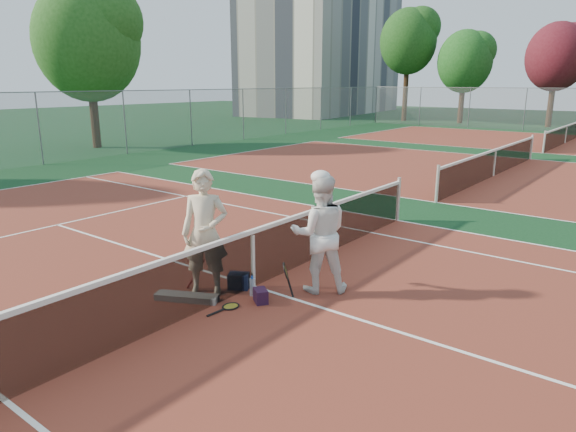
{
  "coord_description": "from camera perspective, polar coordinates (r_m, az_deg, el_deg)",
  "views": [
    {
      "loc": [
        5.47,
        -6.12,
        3.39
      ],
      "look_at": [
        0.0,
        0.97,
        1.05
      ],
      "focal_mm": 32.0,
      "sensor_mm": 36.0,
      "label": 1
    }
  ],
  "objects": [
    {
      "name": "court_far_a",
      "position": [
        20.64,
        21.85,
        4.15
      ],
      "size": [
        23.77,
        10.97,
        0.01
      ],
      "primitive_type": "cube",
      "color": "maroon",
      "rests_on": "ground"
    },
    {
      "name": "net_far_b",
      "position": [
        33.69,
        28.5,
        8.0
      ],
      "size": [
        0.1,
        10.98,
        1.02
      ],
      "primitive_type": null,
      "color": "black",
      "rests_on": "ground"
    },
    {
      "name": "sports_bag_purple",
      "position": [
        8.23,
        -3.06,
        -8.85
      ],
      "size": [
        0.33,
        0.31,
        0.22
      ],
      "primitive_type": "cube",
      "rotation": [
        0.0,
        0.0,
        -0.61
      ],
      "color": "black",
      "rests_on": "ground"
    },
    {
      "name": "racket_red",
      "position": [
        8.78,
        -9.67,
        -6.43
      ],
      "size": [
        0.43,
        0.41,
        0.53
      ],
      "primitive_type": null,
      "rotation": [
        0.0,
        0.0,
        0.54
      ],
      "color": "maroon",
      "rests_on": "ground"
    },
    {
      "name": "court_main",
      "position": [
        8.88,
        -3.86,
        -7.81
      ],
      "size": [
        23.77,
        10.97,
        0.01
      ],
      "primitive_type": "cube",
      "color": "maroon",
      "rests_on": "ground"
    },
    {
      "name": "racket_black_held",
      "position": [
        8.33,
        -0.27,
        -7.18
      ],
      "size": [
        0.31,
        0.33,
        0.59
      ],
      "primitive_type": null,
      "rotation": [
        0.0,
        0.0,
        3.79
      ],
      "color": "black",
      "rests_on": "ground"
    },
    {
      "name": "net_main",
      "position": [
        8.7,
        -3.91,
        -4.72
      ],
      "size": [
        0.1,
        10.98,
        1.02
      ],
      "primitive_type": null,
      "color": "black",
      "rests_on": "ground"
    },
    {
      "name": "player_b",
      "position": [
        8.42,
        3.55,
        -1.97
      ],
      "size": [
        1.21,
        1.19,
        1.97
      ],
      "primitive_type": "imported",
      "rotation": [
        0.0,
        0.0,
        3.85
      ],
      "color": "white",
      "rests_on": "ground"
    },
    {
      "name": "net_cover_canvas",
      "position": [
        8.46,
        -11.19,
        -8.86
      ],
      "size": [
        1.02,
        0.67,
        0.11
      ],
      "primitive_type": "cube",
      "rotation": [
        0.0,
        0.0,
        0.46
      ],
      "color": "slate",
      "rests_on": "ground"
    },
    {
      "name": "tree_back_0",
      "position": [
        48.28,
        13.21,
        18.33
      ],
      "size": [
        4.89,
        4.89,
        9.65
      ],
      "color": "#382314",
      "rests_on": "ground"
    },
    {
      "name": "tree_back_maroon",
      "position": [
        45.33,
        27.68,
        15.37
      ],
      "size": [
        4.45,
        4.45,
        7.81
      ],
      "color": "#382314",
      "rests_on": "ground"
    },
    {
      "name": "court_far_b",
      "position": [
        33.74,
        28.39,
        7.14
      ],
      "size": [
        23.77,
        10.97,
        0.01
      ],
      "primitive_type": "cube",
      "color": "maroon",
      "rests_on": "ground"
    },
    {
      "name": "sports_bag_navy",
      "position": [
        8.78,
        -5.49,
        -7.19
      ],
      "size": [
        0.41,
        0.38,
        0.27
      ],
      "primitive_type": "cube",
      "rotation": [
        0.0,
        0.0,
        0.53
      ],
      "color": "black",
      "rests_on": "ground"
    },
    {
      "name": "apartment_block",
      "position": [
        60.41,
        4.16,
        18.51
      ],
      "size": [
        12.96,
        23.18,
        15.0
      ],
      "primitive_type": "cube",
      "rotation": [
        0.0,
        0.0,
        0.14
      ],
      "color": "beige",
      "rests_on": "ground"
    },
    {
      "name": "racket_spare",
      "position": [
        8.14,
        -6.38,
        -9.95
      ],
      "size": [
        0.32,
        0.62,
        0.03
      ],
      "primitive_type": null,
      "rotation": [
        0.0,
        0.0,
        1.49
      ],
      "color": "black",
      "rests_on": "ground"
    },
    {
      "name": "ground",
      "position": [
        8.88,
        -3.86,
        -7.83
      ],
      "size": [
        130.0,
        130.0,
        0.0
      ],
      "primitive_type": "plane",
      "color": "black",
      "rests_on": "ground"
    },
    {
      "name": "net_far_a",
      "position": [
        20.57,
        21.98,
        5.54
      ],
      "size": [
        0.1,
        10.98,
        1.02
      ],
      "primitive_type": null,
      "color": "black",
      "rests_on": "ground"
    },
    {
      "name": "fence_left",
      "position": [
        25.1,
        -21.62,
        9.32
      ],
      "size": [
        0.06,
        54.5,
        3.0
      ],
      "primitive_type": null,
      "rotation": [
        0.0,
        0.0,
        1.57
      ],
      "color": "slate",
      "rests_on": "ground"
    },
    {
      "name": "tree_left_1",
      "position": [
        29.45,
        -21.39,
        17.64
      ],
      "size": [
        5.32,
        5.32,
        8.49
      ],
      "color": "#382314",
      "rests_on": "ground"
    },
    {
      "name": "player_a",
      "position": [
        8.38,
        -9.21,
        -1.87
      ],
      "size": [
        0.9,
        0.84,
        2.07
      ],
      "primitive_type": "imported",
      "rotation": [
        0.0,
        0.0,
        0.62
      ],
      "color": "beige",
      "rests_on": "ground"
    },
    {
      "name": "tree_back_1",
      "position": [
        46.75,
        19.04,
        15.9
      ],
      "size": [
        4.45,
        4.45,
        7.62
      ],
      "color": "#382314",
      "rests_on": "ground"
    },
    {
      "name": "water_bottle",
      "position": [
        8.47,
        -4.0,
        -7.88
      ],
      "size": [
        0.09,
        0.09,
        0.3
      ],
      "primitive_type": "cylinder",
      "color": "#C9E5FF",
      "rests_on": "ground"
    }
  ]
}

